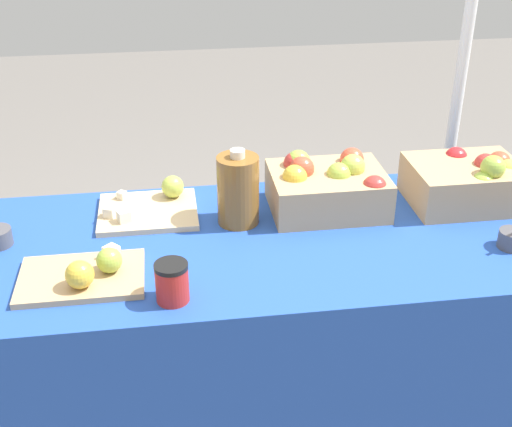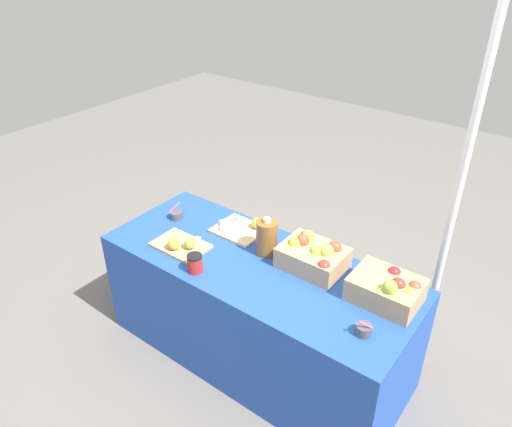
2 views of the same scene
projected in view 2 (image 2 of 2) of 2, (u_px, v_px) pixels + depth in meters
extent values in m
plane|color=slate|center=(257.00, 353.00, 3.24)|extent=(10.00, 10.00, 0.00)
cube|color=#234CAD|center=(257.00, 310.00, 3.05)|extent=(1.90, 0.76, 0.74)
cube|color=tan|center=(386.00, 290.00, 2.54)|extent=(0.35, 0.27, 0.13)
sphere|color=#99B742|center=(390.00, 287.00, 2.42)|extent=(0.08, 0.08, 0.08)
sphere|color=red|center=(394.00, 273.00, 2.58)|extent=(0.08, 0.08, 0.08)
sphere|color=#B2C64C|center=(410.00, 295.00, 2.44)|extent=(0.08, 0.08, 0.08)
sphere|color=#99B742|center=(381.00, 293.00, 2.45)|extent=(0.08, 0.08, 0.08)
sphere|color=#D14C33|center=(414.00, 288.00, 2.48)|extent=(0.08, 0.08, 0.08)
sphere|color=#B2332D|center=(398.00, 285.00, 2.48)|extent=(0.08, 0.08, 0.08)
cube|color=tan|center=(313.00, 258.00, 2.79)|extent=(0.36, 0.27, 0.13)
sphere|color=#D14C33|center=(335.00, 247.00, 2.76)|extent=(0.08, 0.08, 0.08)
sphere|color=red|center=(320.00, 253.00, 2.78)|extent=(0.08, 0.08, 0.08)
sphere|color=#D14C33|center=(321.00, 253.00, 2.75)|extent=(0.08, 0.08, 0.08)
sphere|color=gold|center=(295.00, 243.00, 2.80)|extent=(0.08, 0.08, 0.08)
sphere|color=#B2332D|center=(307.00, 237.00, 2.85)|extent=(0.08, 0.08, 0.08)
sphere|color=#99B742|center=(308.00, 236.00, 2.84)|extent=(0.08, 0.08, 0.08)
sphere|color=#B2332D|center=(324.00, 267.00, 2.64)|extent=(0.08, 0.08, 0.08)
sphere|color=#D14C33|center=(302.00, 240.00, 2.80)|extent=(0.08, 0.08, 0.08)
sphere|color=#B2C64C|center=(327.00, 251.00, 2.71)|extent=(0.08, 0.08, 0.08)
sphere|color=#99B742|center=(317.00, 252.00, 2.73)|extent=(0.08, 0.08, 0.08)
sphere|color=#D14C33|center=(336.00, 252.00, 2.76)|extent=(0.08, 0.08, 0.08)
cube|color=tan|center=(181.00, 245.00, 2.99)|extent=(0.33, 0.23, 0.02)
sphere|color=gold|center=(174.00, 244.00, 2.93)|extent=(0.08, 0.08, 0.08)
cube|color=beige|center=(198.00, 241.00, 2.99)|extent=(0.05, 0.05, 0.04)
cube|color=beige|center=(180.00, 243.00, 2.98)|extent=(0.04, 0.04, 0.03)
sphere|color=#99B742|center=(190.00, 243.00, 2.93)|extent=(0.07, 0.07, 0.07)
cube|color=#D1B284|center=(239.00, 230.00, 3.14)|extent=(0.31, 0.26, 0.02)
sphere|color=#B2C64C|center=(257.00, 223.00, 3.13)|extent=(0.07, 0.07, 0.07)
cube|color=beige|center=(238.00, 218.00, 3.23)|extent=(0.04, 0.04, 0.03)
cube|color=beige|center=(222.00, 223.00, 3.17)|extent=(0.04, 0.04, 0.03)
cube|color=beige|center=(224.00, 227.00, 3.12)|extent=(0.05, 0.05, 0.04)
cylinder|color=#4C4C51|center=(176.00, 215.00, 3.27)|extent=(0.09, 0.09, 0.05)
cylinder|color=#EA598C|center=(175.00, 207.00, 3.26)|extent=(0.04, 0.08, 0.07)
cylinder|color=#4C4C51|center=(364.00, 330.00, 2.35)|extent=(0.08, 0.08, 0.05)
cylinder|color=#EA598C|center=(365.00, 325.00, 2.31)|extent=(0.07, 0.06, 0.05)
cylinder|color=brown|center=(267.00, 238.00, 2.89)|extent=(0.13, 0.13, 0.22)
cylinder|color=silver|center=(267.00, 220.00, 2.82)|extent=(0.04, 0.04, 0.02)
cylinder|color=red|center=(195.00, 264.00, 2.76)|extent=(0.09, 0.09, 0.10)
cylinder|color=black|center=(194.00, 256.00, 2.73)|extent=(0.09, 0.09, 0.01)
cylinder|color=white|center=(454.00, 208.00, 2.60)|extent=(0.04, 0.04, 2.28)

